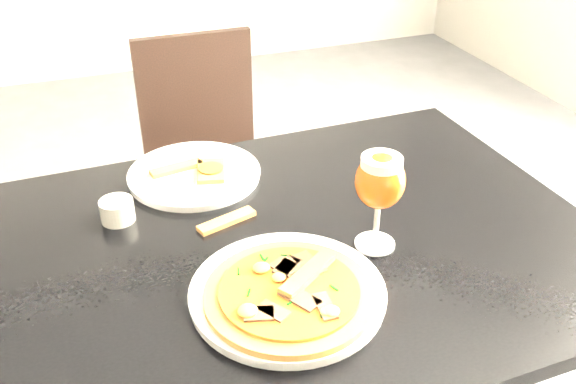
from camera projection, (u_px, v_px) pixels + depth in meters
name	position (u px, v px, depth m)	size (l,w,h in m)	color
dining_table	(265.00, 287.00, 1.16)	(1.22, 0.82, 0.75)	black
chair_far	(208.00, 160.00, 2.00)	(0.38, 0.38, 0.82)	black
plate_main	(288.00, 293.00, 1.00)	(0.30, 0.30, 0.02)	white
pizza	(290.00, 293.00, 0.97)	(0.26, 0.26, 0.03)	#994F25
plate_second	(194.00, 174.00, 1.32)	(0.27, 0.27, 0.01)	white
crust_scraps	(199.00, 170.00, 1.31)	(0.16, 0.11, 0.01)	#994F25
loose_crust	(227.00, 221.00, 1.18)	(0.11, 0.03, 0.01)	#994F25
sauce_cup	(117.00, 210.00, 1.17)	(0.06, 0.06, 0.04)	beige
beer_glass	(380.00, 182.00, 1.05)	(0.08, 0.08, 0.18)	silver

